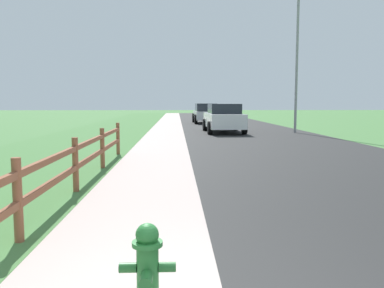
{
  "coord_description": "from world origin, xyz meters",
  "views": [
    {
      "loc": [
        -0.4,
        -2.44,
        1.64
      ],
      "look_at": [
        0.06,
        9.44,
        0.4
      ],
      "focal_mm": 37.33,
      "sensor_mm": 36.0,
      "label": 1
    }
  ],
  "objects_px": {
    "parked_suv_white": "(224,118)",
    "parked_car_silver": "(206,113)",
    "street_lamp": "(299,53)",
    "fire_hydrant": "(148,267)"
  },
  "relations": [
    {
      "from": "parked_suv_white",
      "to": "parked_car_silver",
      "type": "distance_m",
      "value": 10.12
    },
    {
      "from": "parked_car_silver",
      "to": "street_lamp",
      "type": "height_order",
      "value": "street_lamp"
    },
    {
      "from": "street_lamp",
      "to": "fire_hydrant",
      "type": "bearing_deg",
      "value": -110.23
    },
    {
      "from": "street_lamp",
      "to": "parked_car_silver",
      "type": "bearing_deg",
      "value": 112.26
    },
    {
      "from": "parked_suv_white",
      "to": "street_lamp",
      "type": "relative_size",
      "value": 0.62
    },
    {
      "from": "fire_hydrant",
      "to": "parked_suv_white",
      "type": "height_order",
      "value": "parked_suv_white"
    },
    {
      "from": "fire_hydrant",
      "to": "parked_car_silver",
      "type": "bearing_deg",
      "value": 84.9
    },
    {
      "from": "fire_hydrant",
      "to": "street_lamp",
      "type": "bearing_deg",
      "value": 69.77
    },
    {
      "from": "fire_hydrant",
      "to": "street_lamp",
      "type": "xyz_separation_m",
      "value": [
        6.81,
        18.47,
        3.95
      ]
    },
    {
      "from": "parked_suv_white",
      "to": "street_lamp",
      "type": "height_order",
      "value": "street_lamp"
    }
  ]
}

